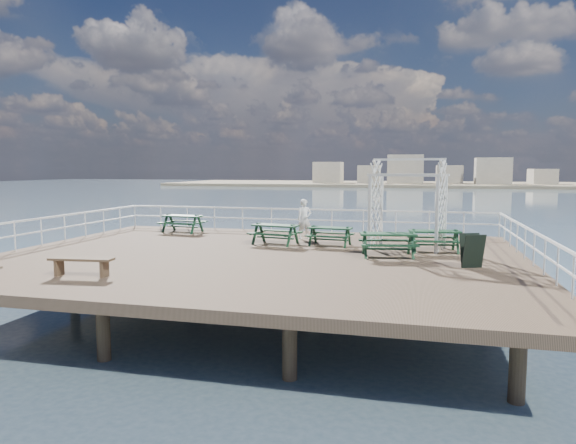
# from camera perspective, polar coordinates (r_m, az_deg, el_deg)

# --- Properties ---
(ground) EXTENTS (18.00, 14.00, 0.30)m
(ground) POSITION_cam_1_polar(r_m,az_deg,el_deg) (17.99, -3.33, -4.08)
(ground) COLOR brown
(ground) RESTS_ON ground
(sea_backdrop) EXTENTS (300.00, 300.00, 9.20)m
(sea_backdrop) POSITION_cam_1_polar(r_m,az_deg,el_deg) (151.17, 16.90, 4.41)
(sea_backdrop) COLOR #445E73
(sea_backdrop) RESTS_ON ground
(railing) EXTENTS (17.77, 13.76, 1.10)m
(railing) POSITION_cam_1_polar(r_m,az_deg,el_deg) (20.31, -1.37, -0.00)
(railing) COLOR silver
(railing) RESTS_ON ground
(picnic_table_a) EXTENTS (1.99, 1.67, 0.90)m
(picnic_table_a) POSITION_cam_1_polar(r_m,az_deg,el_deg) (24.63, -11.64, 0.23)
(picnic_table_a) COLOR #133520
(picnic_table_a) RESTS_ON ground
(picnic_table_b) EXTENTS (1.78, 1.49, 0.81)m
(picnic_table_b) POSITION_cam_1_polar(r_m,az_deg,el_deg) (19.99, 4.69, -1.14)
(picnic_table_b) COLOR #133520
(picnic_table_b) RESTS_ON ground
(picnic_table_c) EXTENTS (1.96, 1.66, 0.87)m
(picnic_table_c) POSITION_cam_1_polar(r_m,az_deg,el_deg) (19.20, 15.98, -1.53)
(picnic_table_c) COLOR #133520
(picnic_table_c) RESTS_ON ground
(picnic_table_d) EXTENTS (2.04, 1.75, 0.88)m
(picnic_table_d) POSITION_cam_1_polar(r_m,az_deg,el_deg) (20.31, -1.42, -0.89)
(picnic_table_d) COLOR #133520
(picnic_table_d) RESTS_ON ground
(picnic_table_e) EXTENTS (2.12, 1.82, 0.91)m
(picnic_table_e) POSITION_cam_1_polar(r_m,az_deg,el_deg) (17.76, 11.03, -1.92)
(picnic_table_e) COLOR #133520
(picnic_table_e) RESTS_ON ground
(flat_bench_near) EXTENTS (1.83, 0.62, 0.52)m
(flat_bench_near) POSITION_cam_1_polar(r_m,az_deg,el_deg) (15.41, -21.98, -4.19)
(flat_bench_near) COLOR brown
(flat_bench_near) RESTS_ON ground
(trellis_arbor) EXTENTS (2.98, 2.08, 3.36)m
(trellis_arbor) POSITION_cam_1_polar(r_m,az_deg,el_deg) (19.64, 13.14, 1.45)
(trellis_arbor) COLOR silver
(trellis_arbor) RESTS_ON ground
(sandwich_board) EXTENTS (0.77, 0.68, 1.05)m
(sandwich_board) POSITION_cam_1_polar(r_m,az_deg,el_deg) (16.45, 19.78, -3.05)
(sandwich_board) COLOR black
(sandwich_board) RESTS_ON ground
(person) EXTENTS (0.74, 0.66, 1.69)m
(person) POSITION_cam_1_polar(r_m,az_deg,el_deg) (21.74, 1.83, 0.32)
(person) COLOR white
(person) RESTS_ON ground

